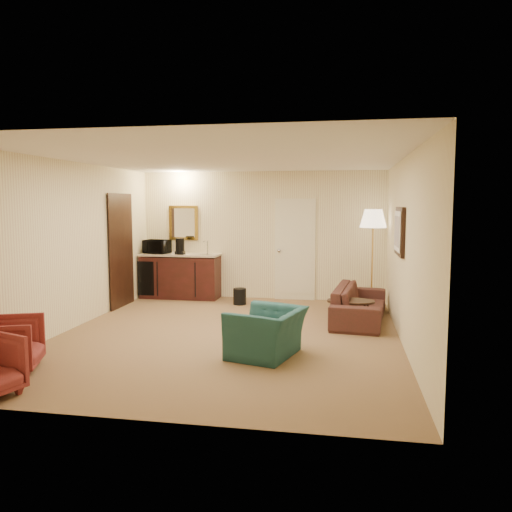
{
  "coord_description": "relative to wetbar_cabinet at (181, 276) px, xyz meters",
  "views": [
    {
      "loc": [
        1.68,
        -7.07,
        1.95
      ],
      "look_at": [
        0.33,
        0.5,
        1.14
      ],
      "focal_mm": 35.0,
      "sensor_mm": 36.0,
      "label": 1
    }
  ],
  "objects": [
    {
      "name": "coffee_table",
      "position": [
        3.45,
        -1.88,
        -0.25
      ],
      "size": [
        0.8,
        0.59,
        0.43
      ],
      "primitive_type": "cube",
      "rotation": [
        0.0,
        0.0,
        0.12
      ],
      "color": "black",
      "rests_on": "ground"
    },
    {
      "name": "ground",
      "position": [
        1.65,
        -2.72,
        -0.46
      ],
      "size": [
        6.0,
        6.0,
        0.0
      ],
      "primitive_type": "plane",
      "color": "brown",
      "rests_on": "ground"
    },
    {
      "name": "room_walls",
      "position": [
        1.55,
        -1.95,
        1.26
      ],
      "size": [
        5.02,
        6.01,
        2.61
      ],
      "color": "#FAF2BB",
      "rests_on": "ground"
    },
    {
      "name": "waste_bin",
      "position": [
        1.35,
        -0.46,
        -0.3
      ],
      "size": [
        0.25,
        0.25,
        0.31
      ],
      "primitive_type": "cylinder",
      "rotation": [
        0.0,
        0.0,
        -0.0
      ],
      "color": "black",
      "rests_on": "ground"
    },
    {
      "name": "sofa",
      "position": [
        3.6,
        -1.42,
        -0.07
      ],
      "size": [
        0.8,
        2.03,
        0.77
      ],
      "primitive_type": "imported",
      "rotation": [
        0.0,
        0.0,
        1.46
      ],
      "color": "black",
      "rests_on": "ground"
    },
    {
      "name": "teal_armchair",
      "position": [
        2.37,
        -3.62,
        -0.05
      ],
      "size": [
        0.84,
        1.07,
        0.82
      ],
      "primitive_type": "imported",
      "rotation": [
        0.0,
        0.0,
        -1.84
      ],
      "color": "#1E4C4B",
      "rests_on": "ground"
    },
    {
      "name": "wetbar_cabinet",
      "position": [
        0.0,
        0.0,
        0.0
      ],
      "size": [
        1.64,
        0.58,
        0.92
      ],
      "primitive_type": "cube",
      "color": "#3E1413",
      "rests_on": "ground"
    },
    {
      "name": "microwave",
      "position": [
        -0.5,
        -0.01,
        0.63
      ],
      "size": [
        0.55,
        0.36,
        0.35
      ],
      "primitive_type": "imported",
      "rotation": [
        0.0,
        0.0,
        -0.17
      ],
      "color": "black",
      "rests_on": "wetbar_cabinet"
    },
    {
      "name": "floor_lamp",
      "position": [
        3.85,
        -0.32,
        0.47
      ],
      "size": [
        0.63,
        0.63,
        1.86
      ],
      "primitive_type": "cube",
      "rotation": [
        0.0,
        0.0,
        0.35
      ],
      "color": "gold",
      "rests_on": "ground"
    },
    {
      "name": "rose_chair_near",
      "position": [
        -0.5,
        -4.72,
        -0.11
      ],
      "size": [
        0.84,
        0.86,
        0.7
      ],
      "primitive_type": "imported",
      "rotation": [
        0.0,
        0.0,
        1.94
      ],
      "color": "maroon",
      "rests_on": "ground"
    },
    {
      "name": "coffee_maker",
      "position": [
        0.04,
        -0.11,
        0.63
      ],
      "size": [
        0.22,
        0.22,
        0.33
      ],
      "primitive_type": "cylinder",
      "rotation": [
        0.0,
        0.0,
        0.3
      ],
      "color": "black",
      "rests_on": "wetbar_cabinet"
    }
  ]
}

